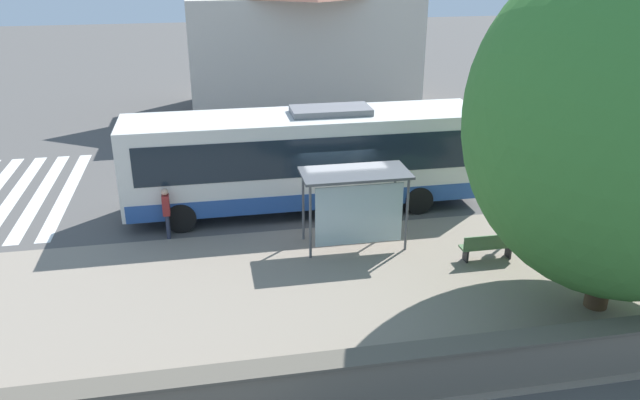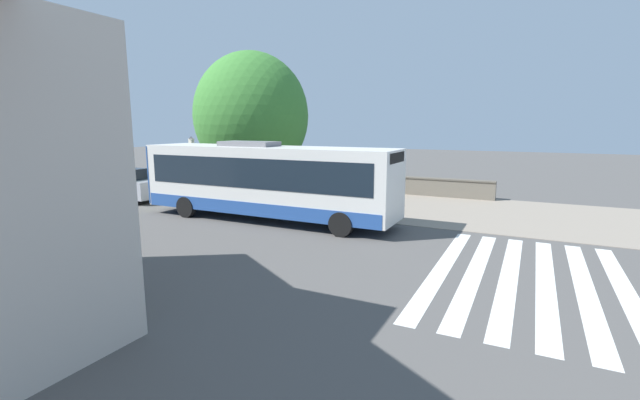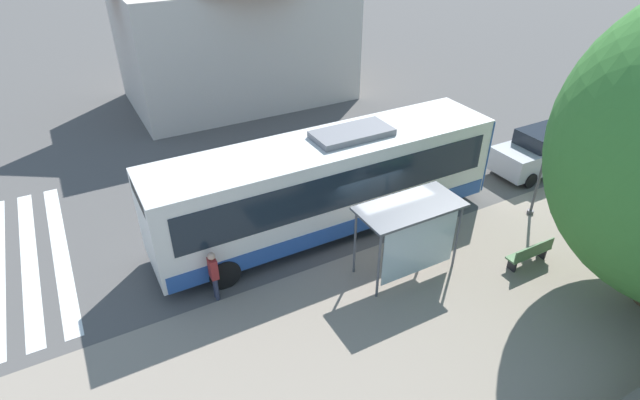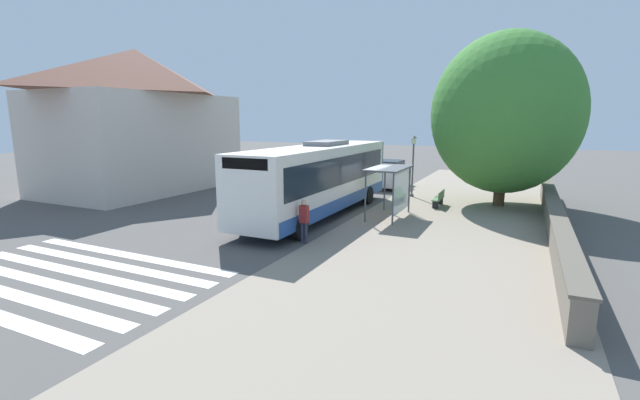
% 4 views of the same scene
% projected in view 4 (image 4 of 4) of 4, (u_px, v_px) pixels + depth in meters
% --- Properties ---
extents(ground_plane, '(120.00, 120.00, 0.00)m').
position_uv_depth(ground_plane, '(359.00, 215.00, 21.31)').
color(ground_plane, '#514F4C').
rests_on(ground_plane, ground).
extents(sidewalk_plaza, '(9.00, 44.00, 0.02)m').
position_uv_depth(sidewalk_plaza, '(452.00, 224.00, 19.40)').
color(sidewalk_plaza, gray).
rests_on(sidewalk_plaza, ground).
extents(crosswalk_stripes, '(9.00, 5.25, 0.01)m').
position_uv_depth(crosswalk_stripes, '(64.00, 278.00, 12.84)').
color(crosswalk_stripes, silver).
rests_on(crosswalk_stripes, ground).
extents(stone_wall, '(0.60, 20.00, 1.14)m').
position_uv_depth(stone_wall, '(554.00, 221.00, 17.58)').
color(stone_wall, '#6B6356').
rests_on(stone_wall, ground).
extents(background_building, '(8.02, 12.52, 9.17)m').
position_uv_depth(background_building, '(140.00, 119.00, 28.28)').
color(background_building, beige).
rests_on(background_building, ground).
extents(bus, '(2.78, 12.33, 3.64)m').
position_uv_depth(bus, '(319.00, 178.00, 20.97)').
color(bus, silver).
rests_on(bus, ground).
extents(bus_shelter, '(1.60, 3.28, 2.45)m').
position_uv_depth(bus_shelter, '(392.00, 176.00, 20.40)').
color(bus_shelter, '#515459').
rests_on(bus_shelter, ground).
extents(pedestrian, '(0.34, 0.23, 1.71)m').
position_uv_depth(pedestrian, '(304.00, 218.00, 16.23)').
color(pedestrian, '#2D3347').
rests_on(pedestrian, ground).
extents(bench, '(0.40, 1.71, 0.88)m').
position_uv_depth(bench, '(439.00, 198.00, 23.29)').
color(bench, '#4C7247').
rests_on(bench, ground).
extents(street_lamp_near, '(0.28, 0.28, 3.74)m').
position_uv_depth(street_lamp_near, '(413.00, 161.00, 26.03)').
color(street_lamp_near, '#4C4C51').
rests_on(street_lamp_near, ground).
extents(shade_tree, '(7.71, 7.71, 9.24)m').
position_uv_depth(shade_tree, '(505.00, 114.00, 22.71)').
color(shade_tree, brown).
rests_on(shade_tree, ground).
extents(parked_car_behind_bus, '(1.91, 4.24, 1.90)m').
position_uv_depth(parked_car_behind_bus, '(389.00, 174.00, 29.86)').
color(parked_car_behind_bus, '#9EA0A8').
rests_on(parked_car_behind_bus, ground).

